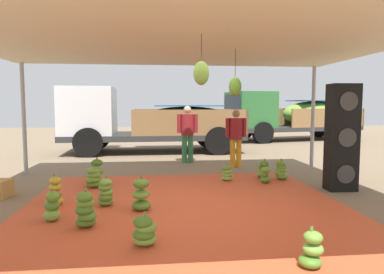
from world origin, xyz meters
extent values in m
plane|color=#7F6B51|center=(0.00, 3.00, 0.00)|extent=(40.00, 40.00, 0.00)
cube|color=#D1512D|center=(0.00, 0.00, 0.01)|extent=(5.54, 5.47, 0.01)
cylinder|color=#9EA0A5|center=(-3.80, 3.30, 1.40)|extent=(0.10, 0.10, 2.80)
cylinder|color=#9EA0A5|center=(3.80, 3.30, 1.40)|extent=(0.10, 0.10, 2.80)
cube|color=beige|center=(0.00, 0.00, 2.83)|extent=(8.00, 7.00, 0.06)
cylinder|color=#4C422D|center=(0.19, -0.57, 2.61)|extent=(0.01, 0.01, 0.38)
ellipsoid|color=#6B9E38|center=(0.19, -0.57, 2.22)|extent=(0.24, 0.24, 0.36)
cylinder|color=#4C422D|center=(1.01, 0.68, 2.55)|extent=(0.01, 0.01, 0.52)
ellipsoid|color=#518428|center=(1.01, 0.68, 2.09)|extent=(0.24, 0.24, 0.36)
ellipsoid|color=#75A83D|center=(1.13, 1.93, 0.07)|extent=(0.28, 0.28, 0.12)
ellipsoid|color=#75A83D|center=(1.14, 1.94, 0.14)|extent=(0.28, 0.28, 0.12)
ellipsoid|color=#6B9E38|center=(1.14, 1.93, 0.22)|extent=(0.30, 0.30, 0.12)
ellipsoid|color=#518428|center=(1.11, 1.95, 0.29)|extent=(0.23, 0.23, 0.12)
cylinder|color=olive|center=(1.12, 1.94, 0.35)|extent=(0.04, 0.04, 0.12)
ellipsoid|color=#6B9E38|center=(-1.81, 1.96, 0.09)|extent=(0.44, 0.44, 0.16)
ellipsoid|color=#60932D|center=(-1.80, 1.95, 0.28)|extent=(0.40, 0.40, 0.16)
ellipsoid|color=#477523|center=(-1.80, 1.94, 0.47)|extent=(0.28, 0.28, 0.16)
cylinder|color=olive|center=(-1.80, 1.96, 0.53)|extent=(0.04, 0.04, 0.12)
ellipsoid|color=#60932D|center=(2.43, 1.90, 0.09)|extent=(0.37, 0.37, 0.15)
ellipsoid|color=#6B9E38|center=(2.39, 1.92, 0.16)|extent=(0.29, 0.29, 0.15)
ellipsoid|color=#6B9E38|center=(2.41, 1.92, 0.23)|extent=(0.28, 0.28, 0.15)
ellipsoid|color=#60932D|center=(2.42, 1.92, 0.31)|extent=(0.23, 0.23, 0.15)
ellipsoid|color=#60932D|center=(2.40, 1.92, 0.38)|extent=(0.29, 0.29, 0.15)
cylinder|color=olive|center=(2.41, 1.91, 0.44)|extent=(0.04, 0.04, 0.12)
ellipsoid|color=#60932D|center=(-1.37, 0.17, 0.08)|extent=(0.33, 0.33, 0.14)
ellipsoid|color=#518428|center=(-1.36, 0.13, 0.17)|extent=(0.35, 0.35, 0.14)
ellipsoid|color=#75A83D|center=(-1.36, 0.15, 0.25)|extent=(0.28, 0.28, 0.14)
ellipsoid|color=#60932D|center=(-1.37, 0.12, 0.34)|extent=(0.26, 0.26, 0.14)
ellipsoid|color=#75A83D|center=(-1.36, 0.13, 0.42)|extent=(0.29, 0.29, 0.14)
cylinder|color=olive|center=(-1.34, 0.15, 0.48)|extent=(0.04, 0.04, 0.12)
ellipsoid|color=#518428|center=(1.13, -2.40, 0.08)|extent=(0.34, 0.34, 0.13)
ellipsoid|color=#75A83D|center=(1.16, -2.40, 0.21)|extent=(0.31, 0.31, 0.13)
ellipsoid|color=#6B9E38|center=(1.15, -2.41, 0.34)|extent=(0.26, 0.26, 0.13)
cylinder|color=olive|center=(1.14, -2.40, 0.40)|extent=(0.04, 0.04, 0.12)
ellipsoid|color=#60932D|center=(2.04, 2.15, 0.08)|extent=(0.28, 0.28, 0.14)
ellipsoid|color=#60932D|center=(2.07, 2.19, 0.19)|extent=(0.36, 0.36, 0.14)
ellipsoid|color=#60932D|center=(2.04, 2.18, 0.31)|extent=(0.32, 0.32, 0.14)
cylinder|color=olive|center=(2.04, 2.16, 0.37)|extent=(0.04, 0.04, 0.12)
ellipsoid|color=#477523|center=(-1.50, -0.87, 0.08)|extent=(0.40, 0.40, 0.15)
ellipsoid|color=#518428|center=(-1.47, -0.91, 0.18)|extent=(0.28, 0.28, 0.15)
ellipsoid|color=#477523|center=(-1.51, -0.91, 0.27)|extent=(0.29, 0.29, 0.15)
ellipsoid|color=#60932D|center=(-1.50, -0.88, 0.36)|extent=(0.28, 0.28, 0.15)
ellipsoid|color=#518428|center=(-1.50, -0.91, 0.45)|extent=(0.29, 0.29, 0.15)
cylinder|color=olive|center=(-1.49, -0.88, 0.51)|extent=(0.04, 0.04, 0.12)
ellipsoid|color=#75A83D|center=(-2.06, -0.57, 0.10)|extent=(0.32, 0.32, 0.17)
ellipsoid|color=#518428|center=(-2.06, -0.54, 0.24)|extent=(0.31, 0.31, 0.17)
ellipsoid|color=#60932D|center=(-2.03, -0.57, 0.38)|extent=(0.28, 0.28, 0.17)
cylinder|color=olive|center=(-2.04, -0.57, 0.44)|extent=(0.04, 0.04, 0.12)
ellipsoid|color=#75A83D|center=(-0.64, -1.61, 0.08)|extent=(0.31, 0.31, 0.15)
ellipsoid|color=#477523|center=(-0.66, -1.64, 0.16)|extent=(0.33, 0.33, 0.15)
ellipsoid|color=#6B9E38|center=(-0.62, -1.62, 0.24)|extent=(0.35, 0.35, 0.15)
ellipsoid|color=#477523|center=(-0.66, -1.64, 0.31)|extent=(0.33, 0.33, 0.15)
cylinder|color=olive|center=(-0.64, -1.62, 0.37)|extent=(0.04, 0.04, 0.12)
ellipsoid|color=#477523|center=(1.92, 1.58, 0.09)|extent=(0.31, 0.31, 0.16)
ellipsoid|color=#518428|center=(1.91, 1.63, 0.20)|extent=(0.22, 0.22, 0.16)
ellipsoid|color=#6B9E38|center=(1.93, 1.58, 0.32)|extent=(0.21, 0.21, 0.16)
ellipsoid|color=#477523|center=(1.91, 1.61, 0.44)|extent=(0.22, 0.22, 0.16)
cylinder|color=olive|center=(1.91, 1.61, 0.50)|extent=(0.04, 0.04, 0.12)
ellipsoid|color=#518428|center=(-0.74, -0.15, 0.09)|extent=(0.45, 0.45, 0.17)
ellipsoid|color=#75A83D|center=(-0.75, -0.15, 0.27)|extent=(0.31, 0.31, 0.17)
ellipsoid|color=#518428|center=(-0.75, -0.18, 0.46)|extent=(0.36, 0.36, 0.17)
cylinder|color=olive|center=(-0.74, -0.15, 0.52)|extent=(0.04, 0.04, 0.12)
ellipsoid|color=#518428|center=(-1.81, 1.57, 0.09)|extent=(0.36, 0.36, 0.15)
ellipsoid|color=#60932D|center=(-1.83, 1.54, 0.18)|extent=(0.42, 0.42, 0.15)
ellipsoid|color=#6B9E38|center=(-1.80, 1.56, 0.28)|extent=(0.34, 0.34, 0.15)
ellipsoid|color=#6B9E38|center=(-1.83, 1.55, 0.37)|extent=(0.35, 0.35, 0.15)
cylinder|color=olive|center=(-1.81, 1.55, 0.43)|extent=(0.04, 0.04, 0.12)
ellipsoid|color=gold|center=(-2.24, 0.31, 0.08)|extent=(0.32, 0.32, 0.13)
ellipsoid|color=#996628|center=(-2.26, 0.31, 0.20)|extent=(0.26, 0.26, 0.13)
ellipsoid|color=gold|center=(-2.26, 0.34, 0.32)|extent=(0.29, 0.29, 0.13)
ellipsoid|color=gold|center=(-2.24, 0.31, 0.44)|extent=(0.23, 0.23, 0.13)
cylinder|color=olive|center=(-2.26, 0.32, 0.50)|extent=(0.04, 0.04, 0.12)
cube|color=#2D2D2D|center=(-0.56, 7.26, 0.60)|extent=(6.63, 2.53, 0.20)
cube|color=silver|center=(-2.93, 7.21, 1.55)|extent=(1.89, 2.25, 1.70)
cube|color=#232D38|center=(-3.86, 7.19, 1.89)|extent=(0.06, 1.92, 0.75)
cube|color=olive|center=(0.72, 6.12, 1.15)|extent=(4.08, 0.16, 0.90)
cube|color=olive|center=(0.67, 8.44, 1.15)|extent=(4.08, 0.16, 0.90)
cube|color=olive|center=(2.69, 7.32, 1.15)|extent=(0.13, 2.40, 0.90)
ellipsoid|color=#477523|center=(0.69, 7.28, 1.21)|extent=(3.63, 2.09, 1.01)
cube|color=#19569E|center=(0.69, 7.28, 1.73)|extent=(2.49, 1.87, 0.04)
cylinder|color=black|center=(-2.77, 6.11, 0.50)|extent=(1.01, 0.30, 1.00)
cylinder|color=black|center=(-2.82, 8.31, 0.50)|extent=(1.01, 0.30, 1.00)
cylinder|color=black|center=(1.70, 6.20, 0.50)|extent=(1.01, 0.30, 1.00)
cylinder|color=black|center=(1.66, 8.40, 0.50)|extent=(1.01, 0.30, 1.00)
cube|color=#2D2D2D|center=(6.46, 11.10, 0.60)|extent=(7.08, 3.55, 0.20)
cube|color=#2D6B33|center=(4.07, 10.60, 1.55)|extent=(2.27, 2.38, 1.70)
cube|color=#232D38|center=(3.13, 10.41, 1.89)|extent=(0.39, 1.74, 0.75)
cube|color=olive|center=(7.93, 10.32, 1.15)|extent=(4.12, 0.93, 0.90)
cube|color=olive|center=(7.50, 12.41, 1.15)|extent=(4.12, 0.93, 0.90)
cube|color=olive|center=(9.73, 11.78, 1.15)|extent=(0.53, 2.19, 0.90)
ellipsoid|color=#75A83D|center=(7.71, 11.36, 1.34)|extent=(3.99, 2.58, 1.27)
cube|color=#19569E|center=(7.71, 11.36, 1.99)|extent=(2.81, 2.16, 0.04)
cylinder|color=black|center=(4.41, 9.64, 0.50)|extent=(1.04, 0.48, 1.00)
cylinder|color=black|center=(4.00, 11.62, 0.50)|extent=(1.04, 0.48, 1.00)
cylinder|color=black|center=(8.91, 10.58, 0.50)|extent=(1.04, 0.48, 1.00)
cylinder|color=black|center=(8.50, 12.56, 0.50)|extent=(1.04, 0.48, 1.00)
cylinder|color=orange|center=(1.66, 3.71, 0.40)|extent=(0.15, 0.15, 0.79)
cylinder|color=orange|center=(1.83, 3.71, 0.40)|extent=(0.15, 0.15, 0.79)
cylinder|color=maroon|center=(1.74, 3.71, 1.09)|extent=(0.36, 0.36, 0.59)
cylinder|color=maroon|center=(1.51, 3.71, 1.12)|extent=(0.12, 0.12, 0.53)
cylinder|color=maroon|center=(1.98, 3.71, 1.12)|extent=(0.12, 0.12, 0.53)
sphere|color=#936B4C|center=(1.74, 3.71, 1.52)|extent=(0.21, 0.21, 0.21)
cylinder|color=#337A4C|center=(0.37, 4.63, 0.42)|extent=(0.16, 0.16, 0.84)
cylinder|color=#337A4C|center=(0.56, 4.63, 0.42)|extent=(0.16, 0.16, 0.84)
cylinder|color=maroon|center=(0.46, 4.63, 1.16)|extent=(0.39, 0.39, 0.63)
cylinder|color=maroon|center=(0.21, 4.63, 1.20)|extent=(0.12, 0.12, 0.56)
cylinder|color=maroon|center=(0.72, 4.63, 1.20)|extent=(0.12, 0.12, 0.56)
sphere|color=tan|center=(0.46, 4.63, 1.61)|extent=(0.23, 0.23, 0.23)
cube|color=black|center=(3.27, 0.84, 0.37)|extent=(0.59, 0.40, 0.74)
cylinder|color=#383838|center=(3.27, 0.64, 0.37)|extent=(0.37, 0.03, 0.37)
cube|color=black|center=(3.27, 0.84, 1.10)|extent=(0.59, 0.40, 0.73)
cylinder|color=#383838|center=(3.27, 0.64, 1.10)|extent=(0.37, 0.03, 0.37)
cube|color=black|center=(3.27, 0.84, 1.82)|extent=(0.59, 0.40, 0.70)
cylinder|color=#383838|center=(3.27, 0.64, 1.82)|extent=(0.37, 0.03, 0.37)
camera|label=1|loc=(-0.50, -5.81, 1.73)|focal=32.39mm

